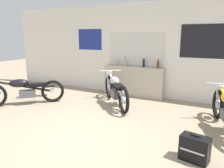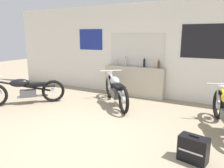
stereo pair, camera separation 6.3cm
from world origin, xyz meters
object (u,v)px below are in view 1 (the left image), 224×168
at_px(bottle_left_center, 125,62).
at_px(bottle_leftmost, 116,62).
at_px(bottle_center, 144,63).
at_px(bottle_right_center, 158,64).
at_px(motorcycle_silver, 116,90).
at_px(hard_case_black, 195,149).
at_px(motorcycle_black, 24,90).

bearing_deg(bottle_left_center, bottle_leftmost, 175.36).
relative_size(bottle_center, bottle_right_center, 1.14).
bearing_deg(motorcycle_silver, bottle_leftmost, 116.35).
height_order(bottle_leftmost, motorcycle_silver, bottle_leftmost).
bearing_deg(bottle_right_center, bottle_center, -178.57).
xyz_separation_m(bottle_leftmost, hard_case_black, (2.79, -3.00, -0.82)).
distance_m(bottle_left_center, bottle_center, 0.58).
height_order(bottle_center, hard_case_black, bottle_center).
bearing_deg(hard_case_black, bottle_left_center, 129.54).
distance_m(bottle_leftmost, bottle_right_center, 1.37).
relative_size(bottle_left_center, bottle_center, 0.94).
bearing_deg(bottle_left_center, hard_case_black, -50.46).
bearing_deg(bottle_center, bottle_right_center, 1.43).
bearing_deg(hard_case_black, bottle_right_center, 115.30).
relative_size(bottle_leftmost, bottle_left_center, 0.81).
height_order(bottle_left_center, hard_case_black, bottle_left_center).
height_order(bottle_leftmost, motorcycle_black, bottle_leftmost).
height_order(bottle_left_center, bottle_right_center, bottle_left_center).
distance_m(motorcycle_silver, motorcycle_black, 2.47).
distance_m(bottle_leftmost, hard_case_black, 4.18).
xyz_separation_m(bottle_left_center, hard_case_black, (2.45, -2.97, -0.85)).
relative_size(bottle_leftmost, hard_case_black, 0.51).
height_order(bottle_right_center, hard_case_black, bottle_right_center).
height_order(bottle_center, motorcycle_silver, bottle_center).
distance_m(bottle_leftmost, motorcycle_silver, 1.36).
bearing_deg(bottle_right_center, bottle_left_center, -176.88).
relative_size(bottle_right_center, hard_case_black, 0.60).
relative_size(bottle_center, motorcycle_silver, 0.19).
distance_m(bottle_right_center, motorcycle_black, 3.82).
xyz_separation_m(bottle_leftmost, motorcycle_silver, (0.54, -1.09, -0.60)).
relative_size(bottle_left_center, motorcycle_silver, 0.18).
height_order(bottle_leftmost, bottle_right_center, bottle_right_center).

